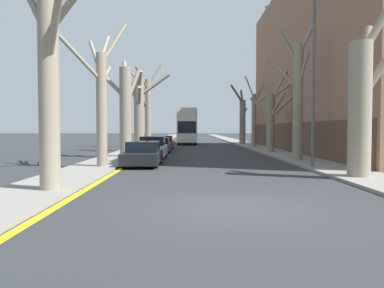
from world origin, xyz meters
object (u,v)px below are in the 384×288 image
object	(u,v)px
parked_car_2	(159,145)
street_tree_left_3	(139,110)
street_tree_right_1	(297,93)
parked_car_1	(153,148)
street_tree_right_3	(255,116)
parked_car_0	(143,154)
street_tree_right_4	(242,119)
parked_car_3	(164,142)
lamp_post	(312,66)
street_tree_left_1	(101,99)
street_tree_left_2	(125,109)
street_tree_right_2	(273,116)
double_decker_bus	(187,125)
street_tree_left_0	(48,72)
street_tree_right_0	(362,102)
street_tree_left_4	(147,108)

from	to	relation	value
parked_car_2	street_tree_left_3	bearing A→B (deg)	140.06
street_tree_right_1	parked_car_2	distance (m)	13.03
parked_car_1	parked_car_2	world-z (taller)	parked_car_1
street_tree_right_1	street_tree_right_3	distance (m)	16.04
parked_car_0	parked_car_2	size ratio (longest dim) A/B	1.12
street_tree_right_3	street_tree_right_4	size ratio (longest dim) A/B	1.05
street_tree_right_1	parked_car_3	distance (m)	17.77
lamp_post	parked_car_0	bearing A→B (deg)	168.40
parked_car_0	lamp_post	world-z (taller)	lamp_post
street_tree_left_1	parked_car_0	world-z (taller)	street_tree_left_1
parked_car_0	lamp_post	xyz separation A→B (m)	(8.64, -1.77, 4.53)
street_tree_left_2	street_tree_right_1	xyz separation A→B (m)	(10.97, -2.89, 0.84)
street_tree_right_2	parked_car_0	xyz separation A→B (m)	(-9.44, -10.54, -2.43)
street_tree_right_3	parked_car_2	xyz separation A→B (m)	(-9.34, -7.41, -2.70)
double_decker_bus	street_tree_left_0	bearing A→B (deg)	-96.15
street_tree_right_0	street_tree_left_0	bearing A→B (deg)	-164.26
street_tree_right_0	double_decker_bus	world-z (taller)	street_tree_right_0
parked_car_1	parked_car_2	xyz separation A→B (m)	(0.00, 5.71, -0.09)
street_tree_left_1	parked_car_1	xyz separation A→B (m)	(1.94, 6.70, -2.83)
street_tree_left_1	parked_car_2	world-z (taller)	street_tree_left_1
street_tree_right_2	double_decker_bus	xyz separation A→B (m)	(-7.20, 18.73, -0.51)
street_tree_right_4	parked_car_1	xyz separation A→B (m)	(-9.22, -21.47, -2.51)
street_tree_left_3	street_tree_right_2	world-z (taller)	street_tree_right_2
street_tree_left_4	double_decker_bus	distance (m)	10.79
street_tree_left_3	street_tree_right_1	bearing A→B (deg)	-42.84
street_tree_right_3	parked_car_1	bearing A→B (deg)	-125.45
street_tree_right_3	parked_car_2	world-z (taller)	street_tree_right_3
street_tree_right_0	street_tree_right_4	distance (m)	32.39
double_decker_bus	lamp_post	size ratio (longest dim) A/B	1.23
parked_car_2	lamp_post	bearing A→B (deg)	-56.03
street_tree_left_1	street_tree_left_2	xyz separation A→B (m)	(0.06, 6.70, -0.14)
street_tree_left_0	double_decker_bus	bearing A→B (deg)	83.85
street_tree_left_3	parked_car_1	distance (m)	8.08
street_tree_right_1	lamp_post	size ratio (longest dim) A/B	1.04
double_decker_bus	parked_car_0	distance (m)	29.42
street_tree_right_0	street_tree_right_1	xyz separation A→B (m)	(-0.32, 8.03, 1.13)
street_tree_right_4	street_tree_right_2	bearing A→B (deg)	-89.22
street_tree_right_1	parked_car_3	xyz separation A→B (m)	(-9.09, 14.83, -3.60)
street_tree_right_3	parked_car_3	xyz separation A→B (m)	(-9.34, -1.18, -2.69)
street_tree_left_0	street_tree_left_4	xyz separation A→B (m)	(-0.11, 28.23, 0.39)
street_tree_right_0	lamp_post	distance (m)	4.40
street_tree_left_3	street_tree_left_4	bearing A→B (deg)	90.70
street_tree_left_4	street_tree_right_1	size ratio (longest dim) A/B	0.92
street_tree_right_0	street_tree_right_3	bearing A→B (deg)	90.18
street_tree_left_1	street_tree_left_4	distance (m)	20.85
lamp_post	street_tree_left_1	bearing A→B (deg)	177.79
street_tree_right_1	street_tree_left_2	bearing A→B (deg)	165.24
street_tree_left_2	street_tree_right_3	bearing A→B (deg)	49.47
street_tree_left_4	street_tree_right_4	bearing A→B (deg)	33.23
street_tree_right_2	parked_car_2	size ratio (longest dim) A/B	1.76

